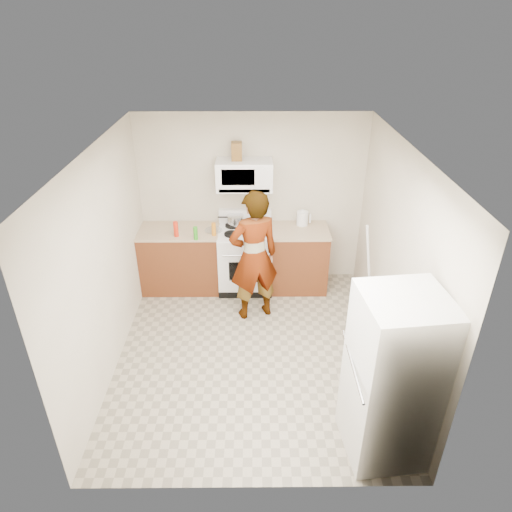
{
  "coord_description": "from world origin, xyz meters",
  "views": [
    {
      "loc": [
        0.01,
        -4.32,
        3.73
      ],
      "look_at": [
        0.05,
        0.55,
        1.03
      ],
      "focal_mm": 32.0,
      "sensor_mm": 36.0,
      "label": 1
    }
  ],
  "objects_px": {
    "gas_range": "(245,258)",
    "kettle": "(302,218)",
    "fridge": "(393,379)",
    "person": "(254,257)",
    "saucepan": "(235,220)",
    "microwave": "(244,175)"
  },
  "relations": [
    {
      "from": "person",
      "to": "saucepan",
      "type": "distance_m",
      "value": 0.92
    },
    {
      "from": "gas_range",
      "to": "fridge",
      "type": "xyz_separation_m",
      "value": [
        1.34,
        -2.84,
        0.36
      ]
    },
    {
      "from": "gas_range",
      "to": "fridge",
      "type": "height_order",
      "value": "fridge"
    },
    {
      "from": "gas_range",
      "to": "person",
      "type": "xyz_separation_m",
      "value": [
        0.12,
        -0.71,
        0.41
      ]
    },
    {
      "from": "person",
      "to": "kettle",
      "type": "distance_m",
      "value": 1.13
    },
    {
      "from": "gas_range",
      "to": "kettle",
      "type": "height_order",
      "value": "kettle"
    },
    {
      "from": "kettle",
      "to": "saucepan",
      "type": "xyz_separation_m",
      "value": [
        -0.96,
        -0.01,
        -0.02
      ]
    },
    {
      "from": "kettle",
      "to": "saucepan",
      "type": "distance_m",
      "value": 0.96
    },
    {
      "from": "person",
      "to": "saucepan",
      "type": "xyz_separation_m",
      "value": [
        -0.26,
        0.88,
        0.12
      ]
    },
    {
      "from": "fridge",
      "to": "kettle",
      "type": "bearing_deg",
      "value": 93.36
    },
    {
      "from": "saucepan",
      "to": "microwave",
      "type": "bearing_deg",
      "value": -15.23
    },
    {
      "from": "microwave",
      "to": "saucepan",
      "type": "distance_m",
      "value": 0.7
    },
    {
      "from": "microwave",
      "to": "fridge",
      "type": "height_order",
      "value": "microwave"
    },
    {
      "from": "person",
      "to": "microwave",
      "type": "bearing_deg",
      "value": -101.04
    },
    {
      "from": "kettle",
      "to": "saucepan",
      "type": "bearing_deg",
      "value": -156.28
    },
    {
      "from": "microwave",
      "to": "kettle",
      "type": "distance_m",
      "value": 1.06
    },
    {
      "from": "fridge",
      "to": "kettle",
      "type": "xyz_separation_m",
      "value": [
        -0.51,
        3.01,
        0.19
      ]
    },
    {
      "from": "gas_range",
      "to": "microwave",
      "type": "xyz_separation_m",
      "value": [
        0.0,
        0.13,
        1.21
      ]
    },
    {
      "from": "microwave",
      "to": "saucepan",
      "type": "bearing_deg",
      "value": 164.77
    },
    {
      "from": "kettle",
      "to": "saucepan",
      "type": "height_order",
      "value": "kettle"
    },
    {
      "from": "kettle",
      "to": "fridge",
      "type": "bearing_deg",
      "value": -56.96
    },
    {
      "from": "gas_range",
      "to": "person",
      "type": "distance_m",
      "value": 0.83
    }
  ]
}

